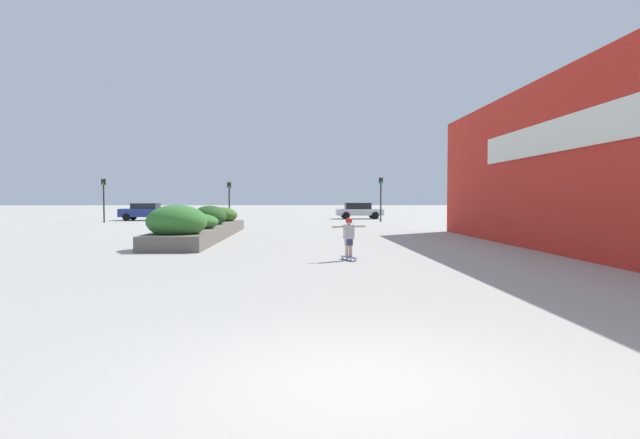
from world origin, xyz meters
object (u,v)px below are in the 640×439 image
object	(u,v)px
skateboarder	(349,233)
traffic_light_far_left	(104,193)
traffic_light_right	(381,192)
car_leftmost	(359,210)
skateboard	(349,258)
car_center_left	(144,211)
traffic_light_left	(229,195)

from	to	relation	value
skateboarder	traffic_light_far_left	world-z (taller)	traffic_light_far_left
traffic_light_right	car_leftmost	bearing A→B (deg)	98.93
skateboard	car_center_left	world-z (taller)	car_center_left
skateboarder	traffic_light_right	xyz separation A→B (m)	(5.05, 24.72, 1.58)
skateboard	car_leftmost	size ratio (longest dim) A/B	0.18
skateboard	traffic_light_left	distance (m)	25.62
skateboard	car_leftmost	distance (m)	31.21
car_center_left	traffic_light_right	xyz separation A→B (m)	(19.52, -3.65, 1.62)
skateboarder	car_center_left	xyz separation A→B (m)	(-14.47, 28.37, -0.03)
skateboard	car_center_left	distance (m)	31.86
skateboard	traffic_light_right	xyz separation A→B (m)	(5.05, 24.72, 2.31)
skateboarder	traffic_light_left	xyz separation A→B (m)	(-6.82, 24.61, 1.35)
skateboard	traffic_light_right	world-z (taller)	traffic_light_right
traffic_light_left	skateboarder	bearing A→B (deg)	-74.51
traffic_light_left	traffic_light_far_left	distance (m)	9.44
traffic_light_far_left	skateboard	bearing A→B (deg)	-56.16
car_leftmost	traffic_light_far_left	world-z (taller)	traffic_light_far_left
traffic_light_left	traffic_light_right	size ratio (longest dim) A/B	0.89
car_leftmost	traffic_light_right	xyz separation A→B (m)	(0.98, -6.22, 1.61)
skateboarder	traffic_light_far_left	bearing A→B (deg)	102.21
traffic_light_right	traffic_light_far_left	world-z (taller)	traffic_light_right
car_leftmost	car_center_left	xyz separation A→B (m)	(-18.55, -2.56, -0.01)
car_center_left	traffic_light_right	world-z (taller)	traffic_light_right
car_leftmost	traffic_light_left	world-z (taller)	traffic_light_left
traffic_light_left	traffic_light_far_left	size ratio (longest dim) A/B	0.93
car_center_left	traffic_light_right	distance (m)	19.93
car_center_left	traffic_light_far_left	world-z (taller)	traffic_light_far_left
skateboard	traffic_light_far_left	world-z (taller)	traffic_light_far_left
skateboard	traffic_light_right	bearing A→B (deg)	56.82
traffic_light_right	traffic_light_far_left	xyz separation A→B (m)	(-21.29, -0.49, -0.10)
skateboarder	car_leftmost	size ratio (longest dim) A/B	0.27
car_center_left	skateboarder	bearing A→B (deg)	-152.98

